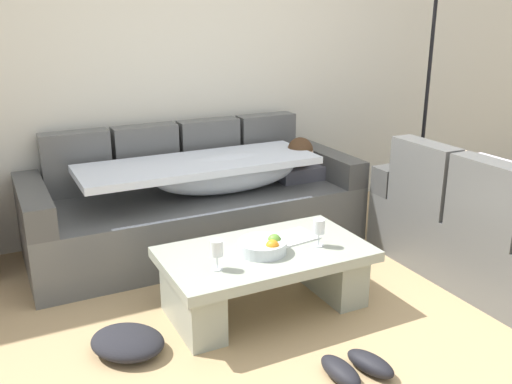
{
  "coord_description": "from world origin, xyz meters",
  "views": [
    {
      "loc": [
        -1.55,
        -2.06,
        1.7
      ],
      "look_at": [
        0.02,
        1.08,
        0.55
      ],
      "focal_mm": 39.06,
      "sensor_mm": 36.0,
      "label": 1
    }
  ],
  "objects_px": {
    "wine_glass_near_left": "(217,249)",
    "wine_glass_near_right": "(319,228)",
    "coffee_table": "(265,272)",
    "open_magazine": "(292,237)",
    "crumpled_garment": "(128,342)",
    "fruit_bowl": "(264,246)",
    "pair_of_shoes": "(356,367)",
    "floor_lamp": "(427,83)",
    "couch_along_wall": "(201,203)"
  },
  "relations": [
    {
      "from": "open_magazine",
      "to": "pair_of_shoes",
      "type": "height_order",
      "value": "open_magazine"
    },
    {
      "from": "coffee_table",
      "to": "crumpled_garment",
      "type": "relative_size",
      "value": 3.0
    },
    {
      "from": "fruit_bowl",
      "to": "wine_glass_near_right",
      "type": "xyz_separation_m",
      "value": [
        0.33,
        -0.06,
        0.08
      ]
    },
    {
      "from": "couch_along_wall",
      "to": "wine_glass_near_left",
      "type": "height_order",
      "value": "couch_along_wall"
    },
    {
      "from": "wine_glass_near_right",
      "to": "open_magazine",
      "type": "bearing_deg",
      "value": 114.27
    },
    {
      "from": "wine_glass_near_left",
      "to": "pair_of_shoes",
      "type": "height_order",
      "value": "wine_glass_near_left"
    },
    {
      "from": "coffee_table",
      "to": "wine_glass_near_right",
      "type": "xyz_separation_m",
      "value": [
        0.3,
        -0.09,
        0.26
      ]
    },
    {
      "from": "coffee_table",
      "to": "crumpled_garment",
      "type": "xyz_separation_m",
      "value": [
        -0.85,
        -0.09,
        -0.18
      ]
    },
    {
      "from": "couch_along_wall",
      "to": "fruit_bowl",
      "type": "distance_m",
      "value": 1.1
    },
    {
      "from": "couch_along_wall",
      "to": "coffee_table",
      "type": "distance_m",
      "value": 1.07
    },
    {
      "from": "couch_along_wall",
      "to": "floor_lamp",
      "type": "relative_size",
      "value": 1.24
    },
    {
      "from": "couch_along_wall",
      "to": "coffee_table",
      "type": "relative_size",
      "value": 2.01
    },
    {
      "from": "couch_along_wall",
      "to": "open_magazine",
      "type": "bearing_deg",
      "value": -77.7
    },
    {
      "from": "floor_lamp",
      "to": "wine_glass_near_right",
      "type": "bearing_deg",
      "value": -148.43
    },
    {
      "from": "coffee_table",
      "to": "wine_glass_near_left",
      "type": "bearing_deg",
      "value": -162.26
    },
    {
      "from": "coffee_table",
      "to": "wine_glass_near_right",
      "type": "distance_m",
      "value": 0.41
    },
    {
      "from": "couch_along_wall",
      "to": "pair_of_shoes",
      "type": "height_order",
      "value": "couch_along_wall"
    },
    {
      "from": "wine_glass_near_left",
      "to": "open_magazine",
      "type": "height_order",
      "value": "wine_glass_near_left"
    },
    {
      "from": "couch_along_wall",
      "to": "crumpled_garment",
      "type": "height_order",
      "value": "couch_along_wall"
    },
    {
      "from": "open_magazine",
      "to": "crumpled_garment",
      "type": "bearing_deg",
      "value": -178.08
    },
    {
      "from": "open_magazine",
      "to": "floor_lamp",
      "type": "bearing_deg",
      "value": 19.49
    },
    {
      "from": "wine_glass_near_left",
      "to": "pair_of_shoes",
      "type": "relative_size",
      "value": 0.5
    },
    {
      "from": "couch_along_wall",
      "to": "wine_glass_near_right",
      "type": "bearing_deg",
      "value": -75.83
    },
    {
      "from": "wine_glass_near_left",
      "to": "crumpled_garment",
      "type": "distance_m",
      "value": 0.67
    },
    {
      "from": "wine_glass_near_left",
      "to": "crumpled_garment",
      "type": "xyz_separation_m",
      "value": [
        -0.5,
        0.02,
        -0.44
      ]
    },
    {
      "from": "coffee_table",
      "to": "open_magazine",
      "type": "height_order",
      "value": "open_magazine"
    },
    {
      "from": "couch_along_wall",
      "to": "wine_glass_near_right",
      "type": "height_order",
      "value": "couch_along_wall"
    },
    {
      "from": "wine_glass_near_left",
      "to": "pair_of_shoes",
      "type": "bearing_deg",
      "value": -56.29
    },
    {
      "from": "wine_glass_near_left",
      "to": "wine_glass_near_right",
      "type": "xyz_separation_m",
      "value": [
        0.65,
        0.02,
        0.0
      ]
    },
    {
      "from": "floor_lamp",
      "to": "couch_along_wall",
      "type": "bearing_deg",
      "value": 177.75
    },
    {
      "from": "coffee_table",
      "to": "floor_lamp",
      "type": "height_order",
      "value": "floor_lamp"
    },
    {
      "from": "wine_glass_near_right",
      "to": "pair_of_shoes",
      "type": "xyz_separation_m",
      "value": [
        -0.21,
        -0.68,
        -0.45
      ]
    },
    {
      "from": "fruit_bowl",
      "to": "floor_lamp",
      "type": "height_order",
      "value": "floor_lamp"
    },
    {
      "from": "coffee_table",
      "to": "pair_of_shoes",
      "type": "bearing_deg",
      "value": -83.03
    },
    {
      "from": "floor_lamp",
      "to": "coffee_table",
      "type": "bearing_deg",
      "value": -154.43
    },
    {
      "from": "coffee_table",
      "to": "pair_of_shoes",
      "type": "xyz_separation_m",
      "value": [
        0.09,
        -0.78,
        -0.19
      ]
    },
    {
      "from": "wine_glass_near_left",
      "to": "wine_glass_near_right",
      "type": "distance_m",
      "value": 0.65
    },
    {
      "from": "couch_along_wall",
      "to": "open_magazine",
      "type": "relative_size",
      "value": 8.63
    },
    {
      "from": "floor_lamp",
      "to": "open_magazine",
      "type": "bearing_deg",
      "value": -153.68
    },
    {
      "from": "open_magazine",
      "to": "crumpled_garment",
      "type": "relative_size",
      "value": 0.7
    },
    {
      "from": "floor_lamp",
      "to": "pair_of_shoes",
      "type": "relative_size",
      "value": 5.88
    },
    {
      "from": "fruit_bowl",
      "to": "wine_glass_near_left",
      "type": "relative_size",
      "value": 1.69
    },
    {
      "from": "coffee_table",
      "to": "floor_lamp",
      "type": "xyz_separation_m",
      "value": [
        2.05,
        0.98,
        0.88
      ]
    },
    {
      "from": "open_magazine",
      "to": "crumpled_garment",
      "type": "xyz_separation_m",
      "value": [
        -1.08,
        -0.17,
        -0.33
      ]
    },
    {
      "from": "coffee_table",
      "to": "wine_glass_near_right",
      "type": "relative_size",
      "value": 7.23
    },
    {
      "from": "coffee_table",
      "to": "fruit_bowl",
      "type": "relative_size",
      "value": 4.29
    },
    {
      "from": "couch_along_wall",
      "to": "coffee_table",
      "type": "bearing_deg",
      "value": -90.66
    },
    {
      "from": "open_magazine",
      "to": "floor_lamp",
      "type": "relative_size",
      "value": 0.14
    },
    {
      "from": "open_magazine",
      "to": "floor_lamp",
      "type": "xyz_separation_m",
      "value": [
        1.83,
        0.9,
        0.73
      ]
    },
    {
      "from": "fruit_bowl",
      "to": "pair_of_shoes",
      "type": "xyz_separation_m",
      "value": [
        0.12,
        -0.74,
        -0.37
      ]
    }
  ]
}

